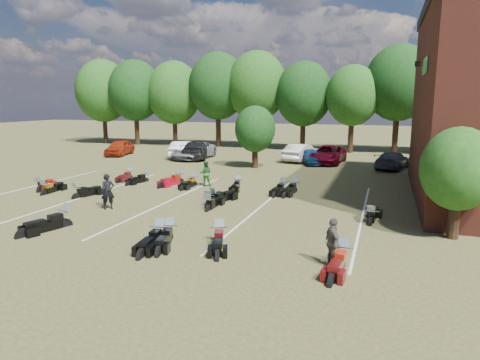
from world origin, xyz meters
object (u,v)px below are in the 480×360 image
at_px(motorcycle_3, 170,241).
at_px(motorcycle_7, 40,192).
at_px(person_grey, 333,243).
at_px(motorcycle_14, 130,179).
at_px(car_0, 120,147).
at_px(person_green, 206,173).
at_px(car_4, 311,157).
at_px(person_black, 108,192).

distance_m(motorcycle_3, motorcycle_7, 12.83).
height_order(person_grey, motorcycle_14, person_grey).
relative_size(car_0, motorcycle_14, 2.24).
distance_m(car_0, person_green, 18.18).
height_order(person_grey, motorcycle_3, person_grey).
bearing_deg(car_0, motorcycle_14, -65.72).
xyz_separation_m(person_grey, motorcycle_3, (-6.25, 0.64, -0.82)).
bearing_deg(person_grey, person_green, 9.23).
relative_size(motorcycle_7, motorcycle_14, 1.13).
bearing_deg(car_4, person_black, -135.39).
bearing_deg(car_4, person_green, -136.99).
bearing_deg(person_black, car_4, 27.03).
bearing_deg(car_0, motorcycle_3, -64.68).
distance_m(motorcycle_3, motorcycle_14, 14.01).
xyz_separation_m(car_0, person_black, (11.91, -18.38, 0.12)).
bearing_deg(car_4, person_grey, -103.48).
bearing_deg(person_grey, motorcycle_3, 53.38).
bearing_deg(person_grey, motorcycle_7, 40.10).
height_order(motorcycle_3, motorcycle_14, motorcycle_3).
xyz_separation_m(car_0, person_green, (14.14, -11.42, 0.04)).
xyz_separation_m(car_0, motorcycle_3, (17.10, -21.74, -0.76)).
height_order(person_green, motorcycle_3, person_green).
bearing_deg(motorcycle_3, motorcycle_14, 115.10).
bearing_deg(person_green, motorcycle_14, -24.79).
height_order(car_0, motorcycle_7, car_0).
height_order(person_green, person_grey, person_grey).
height_order(person_black, motorcycle_7, person_black).
bearing_deg(motorcycle_14, motorcycle_3, -54.15).
bearing_deg(car_4, car_0, 155.33).
height_order(car_0, person_grey, person_grey).
bearing_deg(person_black, car_0, 80.46).
xyz_separation_m(person_green, motorcycle_7, (-8.62, -4.78, -0.80)).
bearing_deg(motorcycle_7, car_4, -147.64).
height_order(person_green, motorcycle_7, person_green).
relative_size(motorcycle_3, motorcycle_7, 0.98).
relative_size(person_grey, motorcycle_3, 0.74).
height_order(car_4, motorcycle_14, car_4).
bearing_deg(car_4, motorcycle_3, -119.38).
xyz_separation_m(person_black, motorcycle_3, (5.19, -3.36, -0.88)).
height_order(car_4, person_black, person_black).
bearing_deg(motorcycle_14, person_green, -8.55).
bearing_deg(car_0, person_grey, -56.66).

